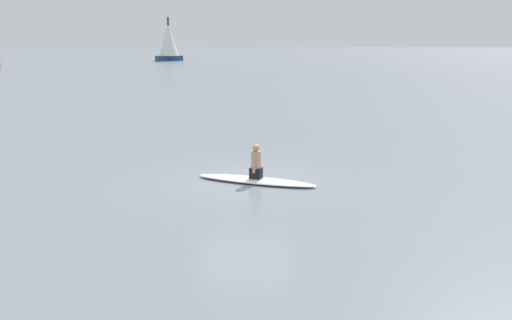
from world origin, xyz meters
name	(u,v)px	position (x,y,z in m)	size (l,w,h in m)	color
ground_plane	(244,179)	(0.00, 0.00, 0.00)	(400.00, 400.00, 0.00)	gray
surfboard	(256,180)	(-0.36, 0.28, 0.06)	(3.35, 0.72, 0.11)	white
person_paddler	(256,163)	(-0.36, 0.28, 0.53)	(0.35, 0.41, 0.93)	black
sailboat_far_right	(169,40)	(24.17, -75.24, 3.21)	(4.35, 4.35, 6.86)	navy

